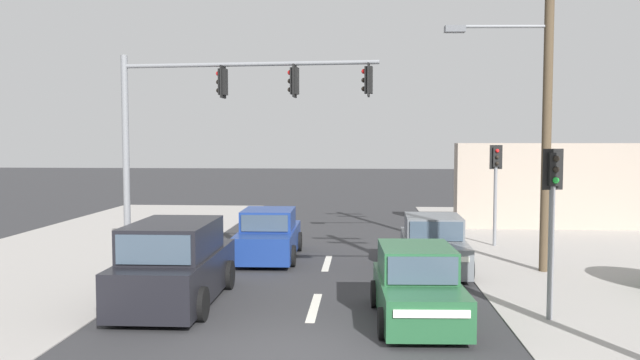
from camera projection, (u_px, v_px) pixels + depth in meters
name	position (u px, v px, depth m)	size (l,w,h in m)	color
ground_plane	(301.00, 353.00, 10.94)	(140.00, 140.00, 0.00)	#303033
lane_dash_mid	(314.00, 307.00, 13.92)	(0.20, 2.40, 0.01)	silver
lane_dash_far	(327.00, 263.00, 18.90)	(0.20, 2.40, 0.01)	silver
utility_pole_midground_right	(543.00, 90.00, 17.33)	(3.78, 0.43, 9.55)	#4C3D2B
traffic_signal_mast	(211.00, 116.00, 16.39)	(6.88, 0.77, 6.00)	slate
pedestal_signal_right_kerb	(552.00, 204.00, 12.76)	(0.44, 0.31, 3.56)	slate
pedestal_signal_far_median	(496.00, 178.00, 21.75)	(0.44, 0.30, 3.56)	slate
shopfront_wall_far	(601.00, 186.00, 25.99)	(12.00, 1.00, 3.60)	#A39384
suv_receding_far	(175.00, 265.00, 14.19)	(2.11, 4.56, 1.90)	black
hatchback_crossing_left	(417.00, 287.00, 12.86)	(1.91, 3.70, 1.53)	#235633
sedan_kerbside_parked	(269.00, 236.00, 19.66)	(1.98, 4.28, 1.56)	navy
sedan_oncoming_near	(433.00, 245.00, 17.93)	(1.96, 4.27, 1.56)	slate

